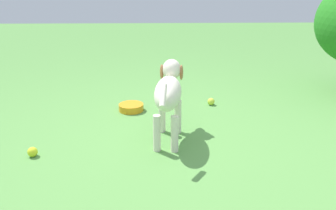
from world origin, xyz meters
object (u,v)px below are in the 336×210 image
at_px(tennis_ball_1, 33,152).
at_px(water_bowl, 131,107).
at_px(dog, 169,92).
at_px(tennis_ball_0, 211,102).
at_px(tennis_ball_2, 171,97).

xyz_separation_m(tennis_ball_1, water_bowl, (0.83, -0.60, -0.00)).
relative_size(dog, tennis_ball_0, 12.03).
relative_size(dog, tennis_ball_2, 12.03).
bearing_deg(tennis_ball_0, dog, 149.22).
bearing_deg(dog, tennis_ball_0, -23.48).
bearing_deg(water_bowl, tennis_ball_1, 144.39).
height_order(dog, water_bowl, dog).
bearing_deg(tennis_ball_2, water_bowl, 125.81).
relative_size(tennis_ball_0, tennis_ball_1, 1.00).
bearing_deg(tennis_ball_2, tennis_ball_0, -110.25).
relative_size(tennis_ball_1, water_bowl, 0.30).
xyz_separation_m(tennis_ball_0, tennis_ball_2, (0.14, 0.37, 0.00)).
bearing_deg(dog, tennis_ball_1, 112.95).
bearing_deg(water_bowl, tennis_ball_2, -54.19).
bearing_deg(tennis_ball_1, tennis_ball_2, -41.21).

